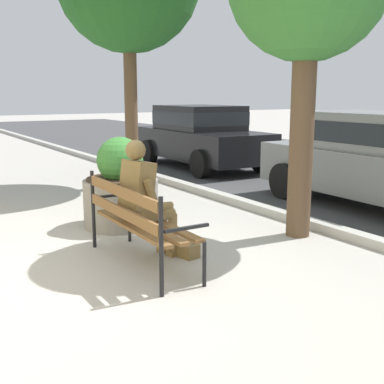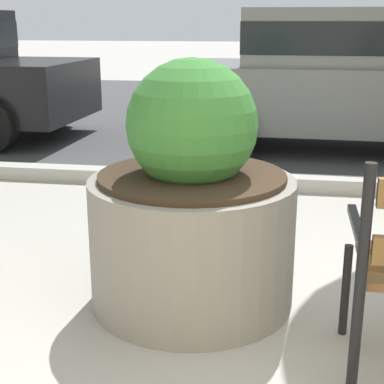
# 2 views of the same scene
# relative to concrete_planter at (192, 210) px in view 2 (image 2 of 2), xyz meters

# --- Properties ---
(street_surface) EXTENTS (60.00, 9.00, 0.01)m
(street_surface) POSITION_rel_concrete_planter_xyz_m (1.44, 6.82, -0.50)
(street_surface) COLOR #424244
(street_surface) RESTS_ON ground
(concrete_planter) EXTENTS (1.05, 1.05, 1.27)m
(concrete_planter) POSITION_rel_concrete_planter_xyz_m (0.00, 0.00, 0.00)
(concrete_planter) COLOR gray
(concrete_planter) RESTS_ON ground
(parked_car_grey) EXTENTS (4.15, 2.02, 1.56)m
(parked_car_grey) POSITION_rel_concrete_planter_xyz_m (1.15, 4.06, 0.34)
(parked_car_grey) COLOR slate
(parked_car_grey) RESTS_ON ground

